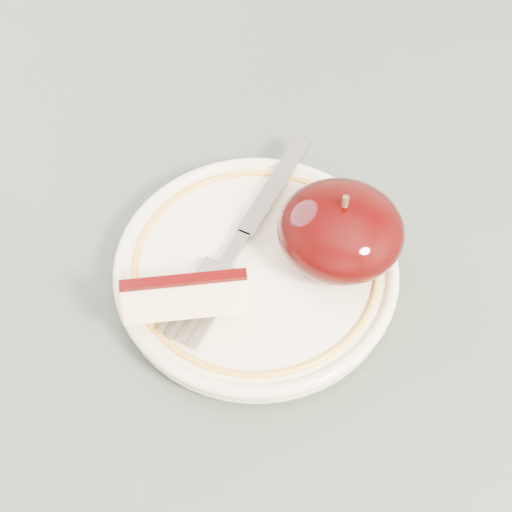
% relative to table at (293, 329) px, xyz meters
% --- Properties ---
extents(table, '(0.90, 0.90, 0.75)m').
position_rel_table_xyz_m(table, '(0.00, 0.00, 0.00)').
color(table, brown).
rests_on(table, ground).
extents(plate, '(0.19, 0.19, 0.02)m').
position_rel_table_xyz_m(plate, '(-0.03, -0.02, 0.10)').
color(plate, white).
rests_on(plate, table).
extents(apple_half, '(0.08, 0.08, 0.06)m').
position_rel_table_xyz_m(apple_half, '(0.02, 0.00, 0.13)').
color(apple_half, black).
rests_on(apple_half, plate).
extents(apple_wedge, '(0.08, 0.05, 0.04)m').
position_rel_table_xyz_m(apple_wedge, '(-0.06, -0.06, 0.12)').
color(apple_wedge, '#FFF3BB').
rests_on(apple_wedge, plate).
extents(fork, '(0.07, 0.18, 0.00)m').
position_rel_table_xyz_m(fork, '(-0.04, 0.00, 0.11)').
color(fork, gray).
rests_on(fork, plate).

